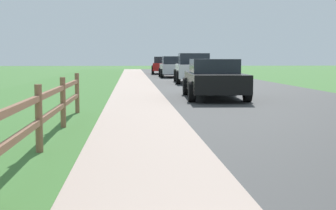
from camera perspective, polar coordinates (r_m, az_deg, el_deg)
The scene contains 9 objects.
ground_plane at distance 25.90m, azimuth -1.60°, elevation 2.35°, with size 120.00×120.00×0.00m, color #407334.
road_asphalt at distance 28.27m, azimuth 5.32°, elevation 2.61°, with size 7.00×66.00×0.01m, color #3B3B3B.
curb_concrete at distance 27.92m, azimuth -7.96°, elevation 2.54°, with size 6.00×66.00×0.01m, color tan.
grass_verge at distance 28.06m, azimuth -11.03°, elevation 2.51°, with size 5.00×66.00×0.00m, color #407334.
rail_fence at distance 6.33m, azimuth -16.92°, elevation -2.21°, with size 0.11×13.38×1.03m.
parked_suv_black at distance 17.43m, azimuth 5.36°, elevation 3.08°, with size 2.19×4.95×1.38m.
parked_car_white at distance 27.80m, azimuth 2.93°, elevation 4.28°, with size 2.20×4.66×1.67m.
parked_car_silver at distance 35.94m, azimuth 0.63°, elevation 4.46°, with size 2.05×4.44×1.52m.
parked_car_red at distance 43.25m, azimuth -0.50°, elevation 4.67°, with size 2.31×4.90×1.51m.
Camera 1 is at (-1.23, -0.83, 1.43)m, focal length 52.58 mm.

